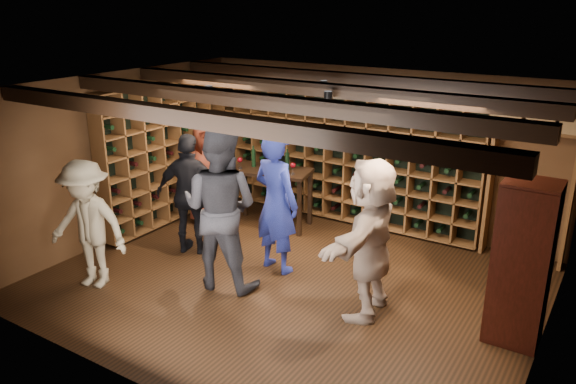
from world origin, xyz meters
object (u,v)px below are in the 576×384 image
Objects in this scene: man_grey_suit at (220,208)px; display_cabinet at (521,267)px; man_blue_shirt at (276,203)px; guest_woman_black at (191,195)px; guest_khaki at (88,224)px; tasting_table at (270,176)px; guest_beige at (370,238)px; guest_red_floral at (207,173)px.

display_cabinet is at bearing -179.96° from man_grey_suit.
man_blue_shirt is 1.33m from guest_woman_black.
guest_khaki is at bearing 21.35° from man_grey_suit.
display_cabinet is at bearing -29.70° from tasting_table.
man_blue_shirt reaches higher than guest_beige.
man_grey_suit is at bearing 18.55° from guest_khaki.
guest_woman_black is at bearing 59.75° from guest_khaki.
display_cabinet reaches higher than guest_khaki.
display_cabinet is 1.29× the size of tasting_table.
tasting_table is at bearing -128.23° from guest_beige.
guest_red_floral is (-1.51, 1.55, -0.19)m from man_grey_suit.
tasting_table is (-2.44, 1.62, -0.11)m from guest_beige.
display_cabinet is 5.00m from guest_red_floral.
tasting_table is at bearing 60.16° from guest_khaki.
man_grey_suit is 1.89m from guest_beige.
man_blue_shirt is at bearing 28.94° from guest_khaki.
guest_khaki is at bearing -161.76° from display_cabinet.
guest_khaki is at bearing -146.26° from guest_red_floral.
tasting_table is at bearing 162.08° from display_cabinet.
man_blue_shirt is at bearing -108.46° from guest_beige.
guest_beige reaches higher than guest_red_floral.
guest_beige is at bearing 175.58° from man_blue_shirt.
guest_red_floral is 1.02× the size of guest_khaki.
guest_red_floral reaches higher than guest_khaki.
guest_red_floral is at bearing -14.28° from man_blue_shirt.
guest_beige reaches higher than guest_woman_black.
guest_khaki is 1.22× the size of tasting_table.
guest_khaki is (-4.80, -1.58, -0.03)m from display_cabinet.
guest_woman_black is (-4.38, -0.14, 0.02)m from display_cabinet.
man_blue_shirt reaches higher than tasting_table.
guest_khaki is at bearing -73.47° from guest_beige.
guest_beige is 1.38× the size of tasting_table.
man_blue_shirt is 1.15× the size of guest_khaki.
guest_woman_black is 2.83m from guest_beige.
guest_beige is at bearing 179.68° from man_grey_suit.
man_grey_suit is at bearing 74.19° from man_blue_shirt.
man_blue_shirt is at bearing 168.71° from guest_woman_black.
guest_khaki is 3.48m from guest_beige.
guest_beige reaches higher than guest_khaki.
guest_beige is at bearing -168.17° from display_cabinet.
guest_beige is at bearing 7.00° from guest_khaki.
guest_khaki is 2.98m from tasting_table.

